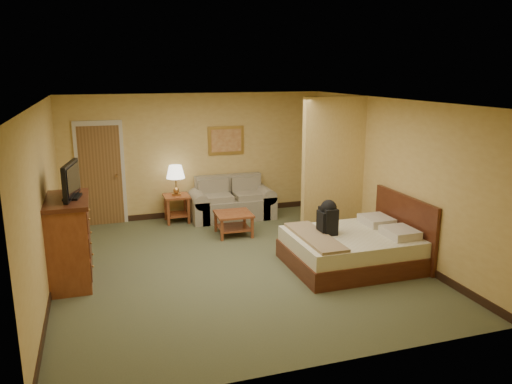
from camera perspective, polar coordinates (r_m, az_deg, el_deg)
name	(u,v)px	position (r m, az deg, el deg)	size (l,w,h in m)	color
floor	(235,265)	(8.13, -2.37, -8.31)	(6.00, 6.00, 0.00)	#515738
ceiling	(234,101)	(7.55, -2.56, 10.32)	(6.00, 6.00, 0.00)	white
back_wall	(196,156)	(10.60, -6.82, 4.14)	(5.50, 0.02, 2.60)	#D6B05B
left_wall	(43,200)	(7.51, -23.13, -0.85)	(0.02, 6.00, 2.60)	#D6B05B
right_wall	(389,175)	(8.85, 14.96, 1.87)	(0.02, 6.00, 2.60)	#D6B05B
partition	(333,168)	(9.34, 8.81, 2.78)	(1.20, 0.15, 2.60)	#D6B05B
door	(101,174)	(10.42, -17.31, 1.95)	(0.94, 0.16, 2.10)	beige
baseboard	(198,212)	(10.86, -6.62, -2.33)	(5.50, 0.02, 0.12)	black
loveseat	(232,205)	(10.55, -2.79, -1.46)	(1.75, 0.81, 0.88)	gray
side_table	(177,204)	(10.38, -9.05, -1.40)	(0.51, 0.51, 0.56)	brown
table_lamp	(176,173)	(10.22, -9.18, 2.20)	(0.38, 0.38, 0.62)	#A6763D
coffee_table	(234,219)	(9.46, -2.58, -3.12)	(0.70, 0.70, 0.43)	brown
wall_picture	(226,140)	(10.67, -3.44, 5.90)	(0.78, 0.04, 0.61)	#B78E3F
dresser	(69,241)	(7.76, -20.59, -5.22)	(0.63, 1.20, 1.28)	brown
tv	(71,181)	(7.53, -20.39, 1.14)	(0.27, 0.83, 0.51)	black
bed	(355,248)	(8.16, 11.25, -6.25)	(1.98, 1.68, 1.08)	#461D10
backpack	(328,216)	(7.93, 8.27, -2.73)	(0.25, 0.32, 0.55)	black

